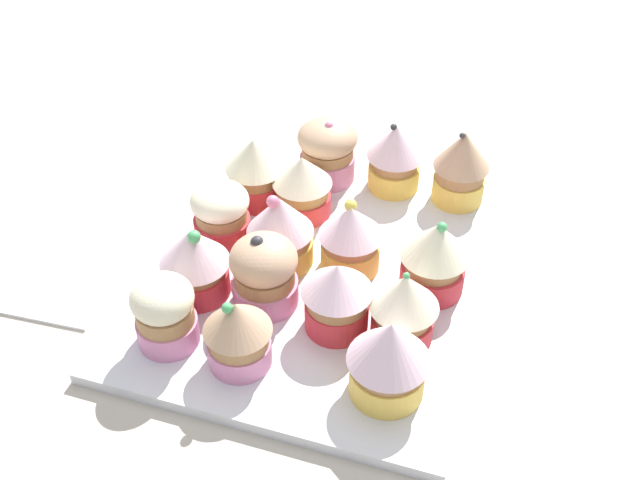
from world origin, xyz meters
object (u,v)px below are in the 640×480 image
(cupcake_5, at_px, (434,258))
(napkin, at_px, (42,273))
(cupcake_7, at_px, (280,230))
(cupcake_0, at_px, (461,166))
(cupcake_2, at_px, (327,150))
(cupcake_1, at_px, (395,156))
(cupcake_10, at_px, (337,295))
(cupcake_11, at_px, (264,272))
(cupcake_8, at_px, (221,213))
(cupcake_3, at_px, (302,185))
(cupcake_4, at_px, (255,169))
(cupcake_9, at_px, (404,306))
(cupcake_13, at_px, (389,357))
(cupcake_12, at_px, (195,260))
(cupcake_15, at_px, (164,312))
(cupcake_6, at_px, (351,237))
(cupcake_14, at_px, (238,332))
(baking_tray, at_px, (320,268))

(cupcake_5, height_order, napkin, cupcake_5)
(cupcake_7, relative_size, napkin, 0.55)
(cupcake_0, bearing_deg, cupcake_2, 2.07)
(cupcake_1, xyz_separation_m, cupcake_7, (0.07, 0.15, -0.00))
(cupcake_10, distance_m, napkin, 0.29)
(cupcake_11, relative_size, napkin, 0.52)
(cupcake_8, relative_size, cupcake_11, 0.84)
(cupcake_2, relative_size, cupcake_3, 1.06)
(cupcake_4, relative_size, cupcake_11, 0.99)
(cupcake_0, xyz_separation_m, cupcake_11, (0.14, 0.20, -0.01))
(cupcake_0, distance_m, cupcake_9, 0.20)
(cupcake_8, distance_m, cupcake_9, 0.21)
(cupcake_13, bearing_deg, napkin, -6.82)
(cupcake_3, distance_m, cupcake_12, 0.15)
(cupcake_4, bearing_deg, cupcake_15, 89.54)
(cupcake_6, relative_size, cupcake_8, 1.18)
(cupcake_2, relative_size, cupcake_13, 0.92)
(cupcake_9, bearing_deg, cupcake_4, -36.86)
(cupcake_7, distance_m, cupcake_9, 0.14)
(cupcake_6, bearing_deg, napkin, 17.65)
(cupcake_2, xyz_separation_m, cupcake_8, (0.07, 0.13, -0.00))
(cupcake_2, height_order, cupcake_11, cupcake_11)
(cupcake_11, xyz_separation_m, cupcake_14, (-0.00, 0.07, -0.00))
(cupcake_3, relative_size, cupcake_5, 0.86)
(baking_tray, xyz_separation_m, cupcake_14, (0.03, 0.13, 0.04))
(cupcake_1, height_order, cupcake_6, cupcake_1)
(cupcake_1, height_order, napkin, cupcake_1)
(cupcake_6, xyz_separation_m, cupcake_13, (-0.07, 0.13, 0.00))
(cupcake_11, bearing_deg, cupcake_12, 6.65)
(cupcake_1, bearing_deg, cupcake_11, 70.95)
(cupcake_2, height_order, cupcake_6, cupcake_6)
(cupcake_1, xyz_separation_m, cupcake_15, (0.13, 0.27, -0.00))
(cupcake_0, distance_m, cupcake_15, 0.33)
(baking_tray, xyz_separation_m, cupcake_7, (0.04, 0.01, 0.04))
(cupcake_2, distance_m, cupcake_6, 0.14)
(cupcake_8, bearing_deg, cupcake_3, -134.21)
(cupcake_9, xyz_separation_m, cupcake_11, (0.13, -0.01, -0.00))
(cupcake_4, xyz_separation_m, cupcake_9, (-0.19, 0.14, -0.00))
(cupcake_9, height_order, napkin, cupcake_9)
(cupcake_14, height_order, cupcake_15, cupcake_14)
(cupcake_1, bearing_deg, cupcake_10, 90.00)
(cupcake_6, xyz_separation_m, cupcake_15, (0.12, 0.13, -0.00))
(cupcake_1, relative_size, cupcake_9, 1.04)
(cupcake_1, bearing_deg, cupcake_2, 4.83)
(cupcake_1, height_order, cupcake_15, cupcake_1)
(cupcake_6, height_order, cupcake_13, cupcake_13)
(cupcake_4, relative_size, cupcake_7, 0.94)
(cupcake_0, distance_m, cupcake_11, 0.24)
(cupcake_13, height_order, cupcake_14, cupcake_13)
(cupcake_9, bearing_deg, cupcake_6, -47.07)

